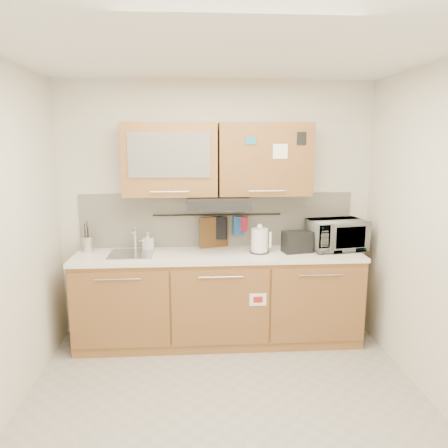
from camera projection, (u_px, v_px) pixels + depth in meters
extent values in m
plane|color=#9E9993|center=(228.00, 411.00, 3.30)|extent=(3.20, 3.20, 0.00)
plane|color=white|center=(228.00, 48.00, 2.80)|extent=(3.20, 3.20, 0.00)
plane|color=silver|center=(217.00, 210.00, 4.52)|extent=(3.20, 0.00, 3.20)
plane|color=silver|center=(448.00, 241.00, 3.16)|extent=(0.00, 3.00, 3.00)
cube|color=#A66E3A|center=(219.00, 299.00, 4.39)|extent=(2.80, 0.60, 0.88)
cube|color=black|center=(219.00, 335.00, 4.47)|extent=(2.80, 0.54, 0.10)
cube|color=#9A6336|center=(120.00, 311.00, 4.02)|extent=(0.91, 0.02, 0.74)
cylinder|color=silver|center=(118.00, 279.00, 3.94)|extent=(0.41, 0.01, 0.01)
cube|color=#9A6336|center=(221.00, 308.00, 4.08)|extent=(0.91, 0.02, 0.74)
cylinder|color=silver|center=(221.00, 277.00, 4.00)|extent=(0.41, 0.01, 0.01)
cube|color=#9A6336|center=(319.00, 306.00, 4.14)|extent=(0.91, 0.02, 0.74)
cylinder|color=silver|center=(321.00, 275.00, 4.06)|extent=(0.41, 0.01, 0.01)
cube|color=white|center=(219.00, 255.00, 4.29)|extent=(2.82, 0.62, 0.04)
cube|color=silver|center=(217.00, 220.00, 4.53)|extent=(2.80, 0.02, 0.56)
cube|color=#A66E3A|center=(170.00, 159.00, 4.22)|extent=(0.90, 0.35, 0.70)
cube|color=silver|center=(169.00, 155.00, 4.03)|extent=(0.76, 0.02, 0.42)
cube|color=#9A6336|center=(264.00, 159.00, 4.28)|extent=(0.90, 0.35, 0.70)
cube|color=white|center=(280.00, 151.00, 4.09)|extent=(0.14, 0.00, 0.14)
cube|color=black|center=(218.00, 202.00, 4.25)|extent=(0.60, 0.46, 0.10)
cube|color=silver|center=(132.00, 255.00, 4.24)|extent=(0.42, 0.40, 0.03)
cylinder|color=silver|center=(135.00, 239.00, 4.38)|extent=(0.03, 0.03, 0.24)
cylinder|color=silver|center=(134.00, 231.00, 4.28)|extent=(0.02, 0.18, 0.02)
cylinder|color=black|center=(217.00, 215.00, 4.48)|extent=(1.30, 0.02, 0.02)
cylinder|color=silver|center=(88.00, 244.00, 4.34)|extent=(0.13, 0.13, 0.15)
cylinder|color=black|center=(85.00, 237.00, 4.34)|extent=(0.01, 0.01, 0.29)
cylinder|color=black|center=(89.00, 239.00, 4.32)|extent=(0.01, 0.01, 0.26)
cylinder|color=black|center=(88.00, 236.00, 4.35)|extent=(0.01, 0.01, 0.31)
cylinder|color=black|center=(85.00, 241.00, 4.32)|extent=(0.01, 0.01, 0.23)
cylinder|color=white|center=(259.00, 241.00, 4.29)|extent=(0.18, 0.18, 0.24)
sphere|color=white|center=(260.00, 227.00, 4.27)|extent=(0.05, 0.05, 0.05)
cube|color=white|center=(270.00, 240.00, 4.29)|extent=(0.02, 0.03, 0.15)
cylinder|color=black|center=(259.00, 252.00, 4.31)|extent=(0.19, 0.19, 0.01)
cube|color=black|center=(297.00, 242.00, 4.31)|extent=(0.30, 0.22, 0.21)
cube|color=black|center=(293.00, 232.00, 4.28)|extent=(0.10, 0.13, 0.01)
cube|color=black|center=(302.00, 232.00, 4.31)|extent=(0.10, 0.13, 0.01)
imported|color=#999999|center=(336.00, 235.00, 4.41)|extent=(0.61, 0.46, 0.30)
imported|color=#999999|center=(148.00, 241.00, 4.40)|extent=(0.12, 0.12, 0.18)
cube|color=brown|center=(214.00, 235.00, 4.50)|extent=(0.30, 0.12, 0.38)
cube|color=#205296|center=(238.00, 226.00, 4.50)|extent=(0.12, 0.05, 0.19)
cube|color=black|center=(220.00, 228.00, 4.49)|extent=(0.15, 0.10, 0.23)
cube|color=#AF172D|center=(241.00, 224.00, 4.50)|extent=(0.12, 0.06, 0.15)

